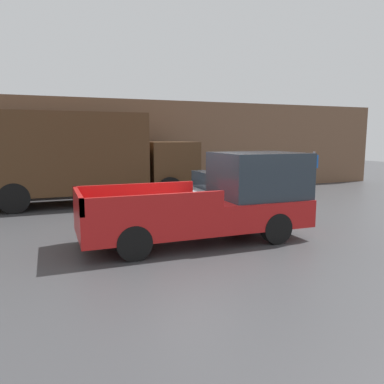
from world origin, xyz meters
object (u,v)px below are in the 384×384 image
(delivery_truck, at_px, (74,156))
(parking_sign, at_px, (313,183))
(pickup_truck, at_px, (217,200))
(car, at_px, (229,191))

(delivery_truck, bearing_deg, parking_sign, -41.92)
(pickup_truck, bearing_deg, car, 58.46)
(delivery_truck, xyz_separation_m, parking_sign, (6.58, -5.91, -0.66))
(car, height_order, delivery_truck, delivery_truck)
(car, bearing_deg, pickup_truck, -121.54)
(car, xyz_separation_m, delivery_truck, (-4.91, 3.57, 1.15))
(delivery_truck, bearing_deg, pickup_truck, -64.95)
(parking_sign, bearing_deg, car, 125.50)
(car, height_order, parking_sign, parking_sign)
(car, bearing_deg, delivery_truck, 144.00)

